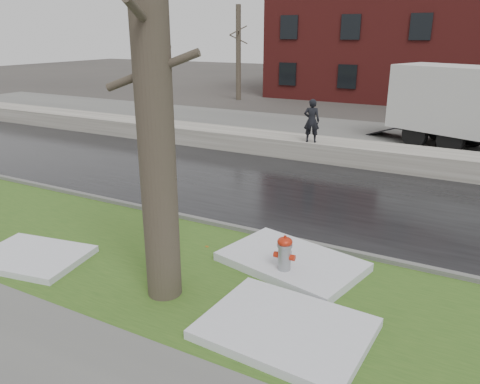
% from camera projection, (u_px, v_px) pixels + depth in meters
% --- Properties ---
extents(ground, '(120.00, 120.00, 0.00)m').
position_uv_depth(ground, '(239.00, 252.00, 10.48)').
color(ground, '#47423D').
rests_on(ground, ground).
extents(verge, '(60.00, 4.50, 0.04)m').
position_uv_depth(verge, '(209.00, 275.00, 9.43)').
color(verge, '#2F511B').
rests_on(verge, ground).
extents(road, '(60.00, 7.00, 0.03)m').
position_uv_depth(road, '(309.00, 194.00, 14.22)').
color(road, black).
rests_on(road, ground).
extents(parking_lot, '(60.00, 9.00, 0.03)m').
position_uv_depth(parking_lot, '(375.00, 140.00, 21.29)').
color(parking_lot, slate).
rests_on(parking_lot, ground).
extents(curb, '(60.00, 0.15, 0.14)m').
position_uv_depth(curb, '(258.00, 233.00, 11.29)').
color(curb, slate).
rests_on(curb, ground).
extents(snowbank, '(60.00, 1.60, 0.75)m').
position_uv_depth(snowbank, '(349.00, 153.00, 17.60)').
color(snowbank, beige).
rests_on(snowbank, ground).
extents(brick_building, '(26.00, 12.00, 10.00)m').
position_uv_depth(brick_building, '(467.00, 27.00, 32.92)').
color(brick_building, maroon).
rests_on(brick_building, ground).
extents(bg_tree_left, '(1.40, 1.62, 6.50)m').
position_uv_depth(bg_tree_left, '(238.00, 52.00, 33.11)').
color(bg_tree_left, brown).
rests_on(bg_tree_left, ground).
extents(bg_tree_center, '(1.40, 1.62, 6.50)m').
position_uv_depth(bg_tree_center, '(338.00, 52.00, 33.74)').
color(bg_tree_center, brown).
rests_on(bg_tree_center, ground).
extents(fire_hydrant, '(0.44, 0.38, 0.91)m').
position_uv_depth(fire_hydrant, '(285.00, 255.00, 9.18)').
color(fire_hydrant, gray).
rests_on(fire_hydrant, verge).
extents(tree, '(1.61, 1.87, 7.88)m').
position_uv_depth(tree, '(152.00, 76.00, 7.50)').
color(tree, brown).
rests_on(tree, verge).
extents(worker, '(0.67, 0.52, 1.61)m').
position_uv_depth(worker, '(312.00, 121.00, 17.36)').
color(worker, black).
rests_on(worker, snowbank).
extents(snow_patch_near, '(2.71, 2.14, 0.16)m').
position_uv_depth(snow_patch_near, '(285.00, 329.00, 7.58)').
color(snow_patch_near, silver).
rests_on(snow_patch_near, verge).
extents(snow_patch_far, '(2.44, 1.95, 0.14)m').
position_uv_depth(snow_patch_far, '(33.00, 257.00, 10.02)').
color(snow_patch_far, silver).
rests_on(snow_patch_far, verge).
extents(snow_patch_side, '(3.13, 2.38, 0.18)m').
position_uv_depth(snow_patch_side, '(292.00, 262.00, 9.76)').
color(snow_patch_side, silver).
rests_on(snow_patch_side, verge).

